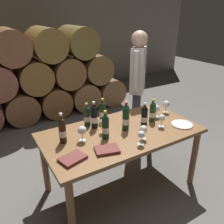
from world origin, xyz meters
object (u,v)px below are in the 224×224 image
wine_glass_3 (166,104)px  wine_glass_0 (82,131)px  wine_bottle_1 (126,115)px  dining_table (121,138)px  wine_bottle_3 (105,127)px  wine_bottle_8 (87,116)px  leather_ledger (107,150)px  wine_bottle_0 (94,117)px  sommelier_presenting (138,79)px  wine_glass_5 (104,123)px  wine_bottle_2 (153,112)px  wine_glass_1 (143,130)px  wine_glass_2 (162,118)px  wine_bottle_5 (103,111)px  wine_bottle_6 (126,118)px  wine_glass_4 (157,109)px  wine_bottle_4 (62,130)px  tasting_notebook (73,158)px  serving_plate (182,124)px  wine_glass_6 (141,135)px  wine_bottle_7 (144,116)px

wine_glass_3 → wine_glass_0: bearing=-175.9°
wine_bottle_1 → wine_glass_0: bearing=-174.7°
dining_table → wine_bottle_3: wine_bottle_3 is taller
wine_bottle_8 → leather_ledger: (-0.07, -0.56, -0.10)m
wine_bottle_0 → wine_bottle_8: size_ratio=1.14×
sommelier_presenting → wine_glass_5: bearing=-144.5°
wine_bottle_2 → wine_glass_5: 0.62m
wine_glass_1 → wine_glass_2: (0.34, 0.11, -0.00)m
wine_bottle_2 → wine_glass_0: 0.88m
wine_bottle_0 → wine_glass_1: (0.30, -0.48, -0.02)m
wine_bottle_0 → wine_bottle_3: 0.27m
wine_bottle_5 → wine_glass_5: wine_bottle_5 is taller
wine_glass_2 → wine_bottle_1: bearing=143.6°
wine_bottle_3 → wine_bottle_6: (0.28, 0.05, 0.01)m
wine_glass_2 → wine_glass_4: size_ratio=0.93×
dining_table → wine_bottle_2: 0.49m
wine_bottle_4 → wine_bottle_8: (0.36, 0.21, -0.02)m
wine_bottle_0 → wine_glass_3: bearing=-6.0°
wine_glass_2 → wine_bottle_6: bearing=158.4°
wine_bottle_0 → wine_bottle_4: (-0.41, -0.12, 0.00)m
wine_glass_0 → tasting_notebook: 0.34m
wine_bottle_8 → tasting_notebook: wine_bottle_8 is taller
wine_glass_4 → tasting_notebook: size_ratio=0.71×
tasting_notebook → sommelier_presenting: size_ratio=0.13×
wine_glass_3 → serving_plate: size_ratio=0.66×
wine_glass_2 → leather_ledger: bearing=-172.2°
wine_bottle_4 → wine_glass_5: size_ratio=1.95×
wine_bottle_6 → wine_glass_6: wine_bottle_6 is taller
wine_bottle_7 → wine_glass_0: size_ratio=1.75×
wine_bottle_8 → serving_plate: size_ratio=1.13×
wine_bottle_4 → wine_glass_1: size_ratio=2.05×
serving_plate → leather_ledger: bearing=-179.3°
wine_bottle_2 → wine_glass_3: size_ratio=1.72×
wine_glass_6 → sommelier_presenting: size_ratio=0.08×
wine_glass_2 → tasting_notebook: (-1.09, -0.07, -0.09)m
wine_glass_5 → wine_bottle_3: bearing=-111.9°
wine_bottle_0 → wine_bottle_7: wine_bottle_0 is taller
wine_bottle_4 → tasting_notebook: bearing=-96.1°
wine_bottle_3 → wine_glass_5: bearing=68.1°
wine_bottle_6 → leather_ledger: bearing=-146.2°
wine_bottle_3 → wine_bottle_5: 0.41m
wine_bottle_1 → wine_glass_1: 0.34m
dining_table → wine_glass_6: bearing=-87.9°
wine_glass_0 → leather_ledger: size_ratio=0.73×
wine_bottle_2 → wine_bottle_0: bearing=162.5°
wine_glass_1 → leather_ledger: 0.43m
wine_bottle_4 → wine_bottle_7: bearing=-9.0°
wine_glass_0 → wine_glass_1: (0.54, -0.29, -0.00)m
dining_table → sommelier_presenting: size_ratio=0.99×
wine_bottle_1 → wine_glass_2: bearing=-36.4°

